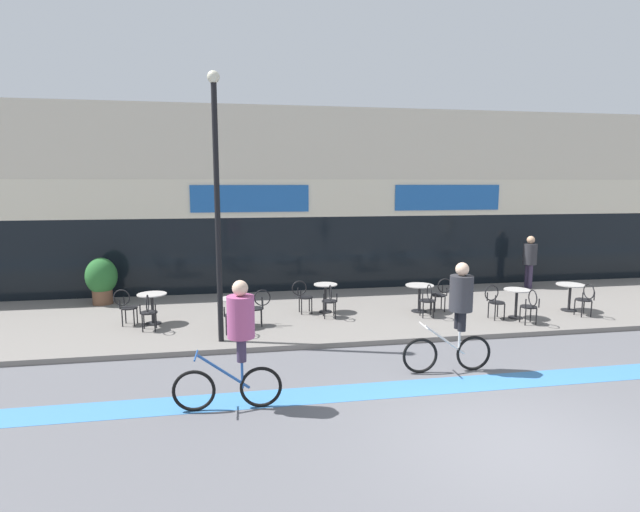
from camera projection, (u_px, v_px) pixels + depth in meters
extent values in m
plane|color=#5B5B60|center=(520.00, 446.00, 6.90)|extent=(120.00, 120.00, 0.00)
cube|color=slate|center=(374.00, 311.00, 13.95)|extent=(40.00, 5.50, 0.12)
cube|color=beige|center=(339.00, 200.00, 18.15)|extent=(40.00, 4.00, 5.99)
cube|color=black|center=(352.00, 253.00, 16.48)|extent=(38.80, 0.10, 2.40)
cube|color=beige|center=(352.00, 198.00, 16.24)|extent=(39.20, 0.14, 1.20)
cube|color=#1E56A3|center=(250.00, 199.00, 15.61)|extent=(3.68, 0.08, 0.84)
cube|color=#1E56A3|center=(448.00, 198.00, 16.73)|extent=(3.68, 0.08, 0.84)
cube|color=#3D7AB7|center=(453.00, 385.00, 8.99)|extent=(36.00, 0.70, 0.01)
cylinder|color=black|center=(153.00, 323.00, 12.46)|extent=(0.39, 0.39, 0.02)
cylinder|color=black|center=(153.00, 309.00, 12.40)|extent=(0.07, 0.07, 0.74)
cylinder|color=#ADA8A3|center=(152.00, 294.00, 12.35)|extent=(0.71, 0.71, 0.02)
cylinder|color=black|center=(233.00, 326.00, 12.21)|extent=(0.35, 0.35, 0.02)
cylinder|color=black|center=(233.00, 313.00, 12.16)|extent=(0.07, 0.07, 0.69)
cylinder|color=#ADA8A3|center=(233.00, 299.00, 12.10)|extent=(0.65, 0.65, 0.02)
cylinder|color=black|center=(325.00, 312.00, 13.59)|extent=(0.35, 0.35, 0.02)
cylinder|color=black|center=(325.00, 299.00, 13.53)|extent=(0.07, 0.07, 0.75)
cylinder|color=#ADA8A3|center=(326.00, 284.00, 13.48)|extent=(0.64, 0.64, 0.02)
cylinder|color=black|center=(419.00, 311.00, 13.64)|extent=(0.42, 0.42, 0.02)
cylinder|color=black|center=(419.00, 299.00, 13.59)|extent=(0.07, 0.07, 0.72)
cylinder|color=#ADA8A3|center=(420.00, 285.00, 13.54)|extent=(0.76, 0.76, 0.02)
cylinder|color=black|center=(515.00, 317.00, 13.01)|extent=(0.36, 0.36, 0.02)
cylinder|color=black|center=(516.00, 304.00, 12.95)|extent=(0.07, 0.07, 0.74)
cylinder|color=#ADA8A3|center=(517.00, 290.00, 12.90)|extent=(0.66, 0.66, 0.02)
cylinder|color=black|center=(569.00, 310.00, 13.74)|extent=(0.41, 0.41, 0.02)
cylinder|color=black|center=(570.00, 298.00, 13.69)|extent=(0.07, 0.07, 0.72)
cylinder|color=#ADA8A3|center=(571.00, 285.00, 13.64)|extent=(0.74, 0.74, 0.02)
cylinder|color=black|center=(149.00, 312.00, 11.86)|extent=(0.42, 0.42, 0.03)
cylinder|color=black|center=(144.00, 320.00, 12.00)|extent=(0.03, 0.03, 0.42)
cylinder|color=black|center=(156.00, 320.00, 12.06)|extent=(0.03, 0.03, 0.42)
cylinder|color=black|center=(142.00, 324.00, 11.73)|extent=(0.03, 0.03, 0.42)
cylinder|color=black|center=(155.00, 323.00, 11.79)|extent=(0.03, 0.03, 0.42)
torus|color=black|center=(147.00, 303.00, 11.66)|extent=(0.05, 0.41, 0.41)
cylinder|color=black|center=(140.00, 309.00, 11.64)|extent=(0.03, 0.03, 0.23)
cylinder|color=black|center=(155.00, 309.00, 11.71)|extent=(0.03, 0.03, 0.23)
cylinder|color=black|center=(129.00, 308.00, 12.30)|extent=(0.43, 0.43, 0.03)
cylinder|color=black|center=(137.00, 315.00, 12.48)|extent=(0.03, 0.03, 0.42)
cylinder|color=black|center=(134.00, 318.00, 12.21)|extent=(0.03, 0.03, 0.42)
cylinder|color=black|center=(126.00, 315.00, 12.46)|extent=(0.03, 0.03, 0.42)
cylinder|color=black|center=(122.00, 318.00, 12.18)|extent=(0.03, 0.03, 0.42)
torus|color=black|center=(122.00, 298.00, 12.25)|extent=(0.41, 0.06, 0.41)
cylinder|color=black|center=(124.00, 301.00, 12.44)|extent=(0.03, 0.03, 0.23)
cylinder|color=black|center=(120.00, 305.00, 12.10)|extent=(0.03, 0.03, 0.23)
cylinder|color=black|center=(233.00, 315.00, 11.61)|extent=(0.45, 0.45, 0.03)
cylinder|color=black|center=(228.00, 323.00, 11.77)|extent=(0.03, 0.03, 0.42)
cylinder|color=black|center=(240.00, 323.00, 11.78)|extent=(0.03, 0.03, 0.42)
cylinder|color=black|center=(226.00, 326.00, 11.50)|extent=(0.03, 0.03, 0.42)
cylinder|color=black|center=(238.00, 326.00, 11.51)|extent=(0.03, 0.03, 0.42)
torus|color=black|center=(232.00, 306.00, 11.40)|extent=(0.08, 0.41, 0.41)
cylinder|color=black|center=(224.00, 312.00, 11.41)|extent=(0.03, 0.03, 0.23)
cylinder|color=black|center=(239.00, 312.00, 11.43)|extent=(0.03, 0.03, 0.23)
cylinder|color=black|center=(256.00, 308.00, 12.24)|extent=(0.40, 0.40, 0.03)
cylinder|color=black|center=(250.00, 319.00, 12.11)|extent=(0.03, 0.03, 0.42)
cylinder|color=black|center=(250.00, 316.00, 12.38)|extent=(0.03, 0.03, 0.42)
cylinder|color=black|center=(262.00, 319.00, 12.16)|extent=(0.03, 0.03, 0.42)
cylinder|color=black|center=(261.00, 316.00, 12.43)|extent=(0.03, 0.03, 0.42)
torus|color=black|center=(262.00, 298.00, 12.23)|extent=(0.41, 0.03, 0.41)
cylinder|color=black|center=(263.00, 305.00, 12.08)|extent=(0.03, 0.03, 0.23)
cylinder|color=black|center=(262.00, 301.00, 12.41)|extent=(0.03, 0.03, 0.23)
cylinder|color=black|center=(329.00, 301.00, 12.99)|extent=(0.42, 0.42, 0.03)
cylinder|color=black|center=(323.00, 308.00, 13.14)|extent=(0.03, 0.03, 0.42)
cylinder|color=black|center=(334.00, 308.00, 13.18)|extent=(0.03, 0.03, 0.42)
cylinder|color=black|center=(325.00, 311.00, 12.87)|extent=(0.03, 0.03, 0.42)
cylinder|color=black|center=(335.00, 311.00, 12.90)|extent=(0.03, 0.03, 0.42)
torus|color=black|center=(330.00, 293.00, 12.78)|extent=(0.05, 0.41, 0.41)
cylinder|color=black|center=(324.00, 298.00, 12.78)|extent=(0.03, 0.03, 0.23)
cylinder|color=black|center=(337.00, 298.00, 12.82)|extent=(0.03, 0.03, 0.23)
cylinder|color=black|center=(305.00, 297.00, 13.43)|extent=(0.43, 0.43, 0.03)
cylinder|color=black|center=(309.00, 304.00, 13.63)|extent=(0.03, 0.03, 0.42)
cylinder|color=black|center=(312.00, 306.00, 13.36)|extent=(0.03, 0.03, 0.42)
cylinder|color=black|center=(299.00, 305.00, 13.56)|extent=(0.03, 0.03, 0.42)
cylinder|color=black|center=(302.00, 307.00, 13.29)|extent=(0.03, 0.03, 0.42)
torus|color=black|center=(299.00, 288.00, 13.35)|extent=(0.41, 0.06, 0.41)
cylinder|color=black|center=(298.00, 292.00, 13.53)|extent=(0.03, 0.03, 0.23)
cylinder|color=black|center=(301.00, 294.00, 13.21)|extent=(0.03, 0.03, 0.23)
cylinder|color=black|center=(427.00, 301.00, 13.05)|extent=(0.44, 0.44, 0.03)
cylinder|color=black|center=(420.00, 308.00, 13.21)|extent=(0.03, 0.03, 0.42)
cylinder|color=black|center=(431.00, 308.00, 13.23)|extent=(0.03, 0.03, 0.42)
cylinder|color=black|center=(423.00, 310.00, 12.93)|extent=(0.03, 0.03, 0.42)
cylinder|color=black|center=(434.00, 310.00, 12.95)|extent=(0.03, 0.03, 0.42)
torus|color=black|center=(429.00, 292.00, 12.84)|extent=(0.07, 0.41, 0.41)
cylinder|color=black|center=(423.00, 297.00, 12.85)|extent=(0.03, 0.03, 0.23)
cylinder|color=black|center=(436.00, 297.00, 12.87)|extent=(0.03, 0.03, 0.23)
cylinder|color=black|center=(438.00, 295.00, 13.68)|extent=(0.43, 0.43, 0.03)
cylinder|color=black|center=(435.00, 305.00, 13.56)|extent=(0.03, 0.03, 0.42)
cylinder|color=black|center=(432.00, 302.00, 13.83)|extent=(0.03, 0.03, 0.42)
cylinder|color=black|center=(445.00, 304.00, 13.59)|extent=(0.03, 0.03, 0.42)
cylinder|color=black|center=(441.00, 302.00, 13.86)|extent=(0.03, 0.03, 0.42)
torus|color=black|center=(445.00, 286.00, 13.66)|extent=(0.41, 0.06, 0.41)
cylinder|color=black|center=(447.00, 292.00, 13.51)|extent=(0.03, 0.03, 0.23)
cylinder|color=black|center=(442.00, 289.00, 13.84)|extent=(0.03, 0.03, 0.23)
cylinder|color=black|center=(529.00, 307.00, 12.41)|extent=(0.43, 0.43, 0.03)
cylinder|color=black|center=(520.00, 314.00, 12.57)|extent=(0.03, 0.03, 0.42)
cylinder|color=black|center=(531.00, 314.00, 12.59)|extent=(0.03, 0.03, 0.42)
cylinder|color=black|center=(525.00, 317.00, 12.29)|extent=(0.03, 0.03, 0.42)
cylinder|color=black|center=(536.00, 317.00, 12.31)|extent=(0.03, 0.03, 0.42)
torus|color=black|center=(533.00, 298.00, 12.20)|extent=(0.06, 0.41, 0.41)
cylinder|color=black|center=(526.00, 304.00, 12.21)|extent=(0.03, 0.03, 0.23)
cylinder|color=black|center=(539.00, 303.00, 12.24)|extent=(0.03, 0.03, 0.23)
cylinder|color=black|center=(497.00, 302.00, 12.85)|extent=(0.44, 0.44, 0.03)
cylinder|color=black|center=(498.00, 309.00, 13.05)|extent=(0.03, 0.03, 0.42)
cylinder|color=black|center=(504.00, 312.00, 12.79)|extent=(0.03, 0.03, 0.42)
cylinder|color=black|center=(488.00, 310.00, 12.98)|extent=(0.03, 0.03, 0.42)
cylinder|color=black|center=(495.00, 313.00, 12.71)|extent=(0.03, 0.03, 0.42)
torus|color=black|center=(492.00, 293.00, 12.76)|extent=(0.41, 0.08, 0.41)
cylinder|color=black|center=(487.00, 297.00, 12.94)|extent=(0.03, 0.03, 0.23)
cylinder|color=black|center=(495.00, 300.00, 12.62)|extent=(0.03, 0.03, 0.23)
cylinder|color=black|center=(584.00, 300.00, 13.15)|extent=(0.41, 0.41, 0.03)
cylinder|color=black|center=(575.00, 307.00, 13.29)|extent=(0.03, 0.03, 0.42)
cylinder|color=black|center=(584.00, 307.00, 13.34)|extent=(0.03, 0.03, 0.42)
cylinder|color=black|center=(582.00, 310.00, 13.02)|extent=(0.03, 0.03, 0.42)
cylinder|color=black|center=(591.00, 309.00, 13.07)|extent=(0.03, 0.03, 0.42)
torus|color=black|center=(589.00, 291.00, 12.94)|extent=(0.03, 0.41, 0.41)
cylinder|color=black|center=(583.00, 297.00, 12.93)|extent=(0.03, 0.03, 0.23)
cylinder|color=black|center=(594.00, 296.00, 12.99)|extent=(0.03, 0.03, 0.23)
cylinder|color=brown|center=(103.00, 296.00, 14.47)|extent=(0.55, 0.55, 0.45)
ellipsoid|color=#28662D|center=(101.00, 276.00, 14.39)|extent=(0.88, 0.88, 1.06)
cylinder|color=black|center=(218.00, 216.00, 10.70)|extent=(0.12, 0.12, 5.58)
sphere|color=beige|center=(213.00, 77.00, 10.28)|extent=(0.26, 0.26, 0.26)
torus|color=black|center=(420.00, 356.00, 9.51)|extent=(0.69, 0.09, 0.69)
torus|color=black|center=(473.00, 353.00, 9.65)|extent=(0.69, 0.09, 0.69)
cylinder|color=silver|center=(445.00, 340.00, 9.53)|extent=(0.83, 0.08, 0.62)
cylinder|color=silver|center=(459.00, 342.00, 9.57)|extent=(0.04, 0.04, 0.48)
cylinder|color=silver|center=(424.00, 326.00, 9.43)|extent=(0.05, 0.48, 0.03)
cylinder|color=black|center=(462.00, 321.00, 9.43)|extent=(0.16, 0.16, 0.37)
cylinder|color=black|center=(458.00, 319.00, 9.59)|extent=(0.16, 0.16, 0.37)
cylinder|color=#2D2D33|center=(461.00, 293.00, 9.43)|extent=(0.46, 0.46, 0.68)
sphere|color=beige|center=(462.00, 269.00, 9.37)|extent=(0.25, 0.25, 0.25)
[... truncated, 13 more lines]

